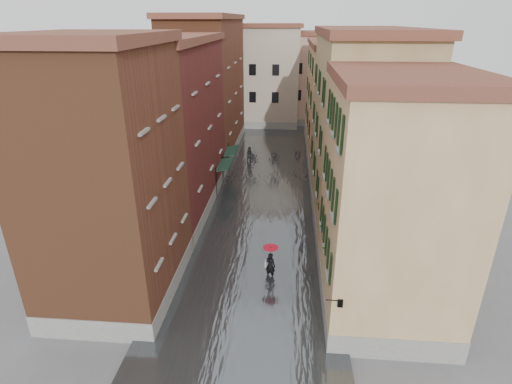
% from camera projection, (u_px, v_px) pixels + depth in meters
% --- Properties ---
extents(ground, '(120.00, 120.00, 0.00)m').
position_uv_depth(ground, '(251.00, 274.00, 23.85)').
color(ground, '#5C5C5F').
rests_on(ground, ground).
extents(floodwater, '(10.00, 60.00, 0.20)m').
position_uv_depth(floodwater, '(265.00, 188.00, 35.69)').
color(floodwater, '#404447').
rests_on(floodwater, ground).
extents(building_left_near, '(6.00, 8.00, 13.00)m').
position_uv_depth(building_left_near, '(108.00, 182.00, 19.97)').
color(building_left_near, brown).
rests_on(building_left_near, ground).
extents(building_left_mid, '(6.00, 14.00, 12.50)m').
position_uv_depth(building_left_mid, '(170.00, 131.00, 30.13)').
color(building_left_mid, '#581E1B').
rests_on(building_left_mid, ground).
extents(building_left_far, '(6.00, 16.00, 14.00)m').
position_uv_depth(building_left_far, '(208.00, 89.00, 43.54)').
color(building_left_far, brown).
rests_on(building_left_far, ground).
extents(building_right_near, '(6.00, 8.00, 11.50)m').
position_uv_depth(building_right_near, '(392.00, 206.00, 19.19)').
color(building_right_near, tan).
rests_on(building_right_near, ground).
extents(building_right_mid, '(6.00, 14.00, 13.00)m').
position_uv_depth(building_right_mid, '(359.00, 132.00, 28.95)').
color(building_right_mid, tan).
rests_on(building_right_mid, ground).
extents(building_right_far, '(6.00, 16.00, 11.50)m').
position_uv_depth(building_right_far, '(337.00, 102.00, 42.96)').
color(building_right_far, tan).
rests_on(building_right_far, ground).
extents(building_end_cream, '(12.00, 9.00, 13.00)m').
position_uv_depth(building_end_cream, '(255.00, 77.00, 56.23)').
color(building_end_cream, '#B1A08D').
rests_on(building_end_cream, ground).
extents(building_end_pink, '(10.00, 9.00, 12.00)m').
position_uv_depth(building_end_pink, '(319.00, 79.00, 57.56)').
color(building_end_pink, tan).
rests_on(building_end_pink, ground).
extents(awning_near, '(1.09, 3.30, 2.80)m').
position_uv_depth(awning_near, '(224.00, 165.00, 34.32)').
color(awning_near, black).
rests_on(awning_near, ground).
extents(awning_far, '(1.09, 3.25, 2.80)m').
position_uv_depth(awning_far, '(231.00, 151.00, 37.82)').
color(awning_far, black).
rests_on(awning_far, ground).
extents(wall_lantern, '(0.71, 0.22, 0.35)m').
position_uv_depth(wall_lantern, '(340.00, 302.00, 16.83)').
color(wall_lantern, black).
rests_on(wall_lantern, ground).
extents(window_planters, '(0.59, 6.14, 0.84)m').
position_uv_depth(window_planters, '(324.00, 222.00, 22.48)').
color(window_planters, brown).
rests_on(window_planters, ground).
extents(pedestrian_main, '(0.93, 0.93, 2.06)m').
position_uv_depth(pedestrian_main, '(270.00, 260.00, 23.00)').
color(pedestrian_main, black).
rests_on(pedestrian_main, ground).
extents(pedestrian_far, '(1.00, 0.86, 1.78)m').
position_uv_depth(pedestrian_far, '(250.00, 155.00, 41.83)').
color(pedestrian_far, black).
rests_on(pedestrian_far, ground).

